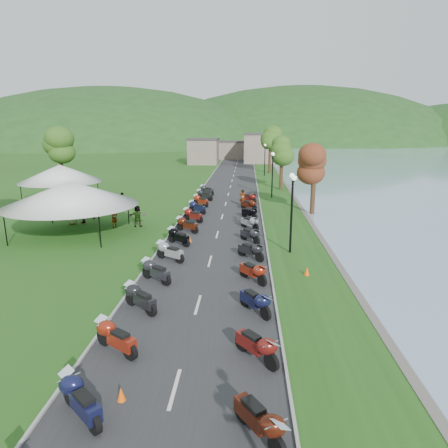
{
  "coord_description": "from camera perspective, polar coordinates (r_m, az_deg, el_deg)",
  "views": [
    {
      "loc": [
        2.15,
        -6.7,
        7.99
      ],
      "look_at": [
        0.62,
        20.17,
        1.3
      ],
      "focal_mm": 32.0,
      "sensor_mm": 36.0,
      "label": 1
    }
  ],
  "objects": [
    {
      "name": "far_building",
      "position": [
        91.96,
        0.69,
        10.54
      ],
      "size": [
        18.0,
        16.0,
        5.0
      ],
      "primitive_type": "cube",
      "color": "gray",
      "rests_on": "ground"
    },
    {
      "name": "road",
      "position": [
        47.43,
        0.62,
        4.27
      ],
      "size": [
        7.0,
        120.0,
        0.02
      ],
      "primitive_type": "cube",
      "color": "#2E2E30",
      "rests_on": "ground"
    },
    {
      "name": "pedestrian_b",
      "position": [
        36.86,
        -17.93,
        0.75
      ],
      "size": [
        0.95,
        0.75,
        1.73
      ],
      "primitive_type": "imported",
      "rotation": [
        0.0,
        0.0,
        3.53
      ],
      "color": "slate",
      "rests_on": "ground"
    },
    {
      "name": "pedestrian_c",
      "position": [
        35.46,
        -19.49,
        0.12
      ],
      "size": [
        1.29,
        1.23,
        1.96
      ],
      "primitive_type": "imported",
      "rotation": [
        0.0,
        0.0,
        5.56
      ],
      "color": "slate",
      "rests_on": "ground"
    },
    {
      "name": "vendor_tent_side",
      "position": [
        45.38,
        -22.23,
        5.34
      ],
      "size": [
        5.63,
        5.63,
        4.0
      ],
      "primitive_type": null,
      "color": "white",
      "rests_on": "ground"
    },
    {
      "name": "traffic_cone_near",
      "position": [
        13.24,
        -14.49,
        -22.48
      ],
      "size": [
        0.29,
        0.29,
        0.45
      ],
      "primitive_type": "cone",
      "color": "#F2590C",
      "rests_on": "ground"
    },
    {
      "name": "vendor_tent_main",
      "position": [
        31.74,
        -20.91,
        2.15
      ],
      "size": [
        6.51,
        6.51,
        4.0
      ],
      "primitive_type": null,
      "color": "white",
      "rests_on": "ground"
    },
    {
      "name": "pedestrian_a",
      "position": [
        33.1,
        -15.31,
        -0.51
      ],
      "size": [
        0.65,
        0.72,
        1.63
      ],
      "primitive_type": "imported",
      "rotation": [
        0.0,
        0.0,
        1.13
      ],
      "color": "slate",
      "rests_on": "ground"
    },
    {
      "name": "hills_backdrop",
      "position": [
        206.87,
        2.73,
        11.73
      ],
      "size": [
        360.0,
        120.0,
        76.0
      ],
      "primitive_type": null,
      "color": "#285621",
      "rests_on": "ground"
    },
    {
      "name": "moto_row_right",
      "position": [
        24.44,
        3.9,
        -3.8
      ],
      "size": [
        2.6,
        38.48,
        1.1
      ],
      "primitive_type": null,
      "color": "#331411",
      "rests_on": "ground"
    },
    {
      "name": "tree_lakeside",
      "position": [
        37.34,
        12.73,
        6.88
      ],
      "size": [
        2.6,
        2.6,
        7.21
      ],
      "primitive_type": null,
      "color": "#407121",
      "rests_on": "ground"
    },
    {
      "name": "moto_row_left",
      "position": [
        24.28,
        -7.77,
        -4.02
      ],
      "size": [
        2.6,
        49.18,
        1.1
      ],
      "primitive_type": null,
      "color": "#331411",
      "rests_on": "ground"
    }
  ]
}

